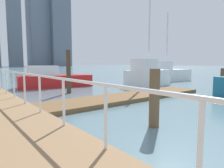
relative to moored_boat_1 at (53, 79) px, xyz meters
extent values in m
plane|color=slate|center=(-0.82, 5.29, -0.61)|extent=(300.00, 300.00, 0.00)
cube|color=brown|center=(0.79, -7.19, -0.52)|extent=(10.23, 2.00, 0.18)
cylinder|color=white|center=(-3.97, -13.54, 0.32)|extent=(0.06, 0.06, 1.05)
cylinder|color=white|center=(-3.97, -11.98, 0.32)|extent=(0.06, 0.06, 1.05)
cylinder|color=white|center=(-3.97, -10.41, 0.32)|extent=(0.06, 0.06, 1.05)
cylinder|color=white|center=(-3.97, -8.84, 0.32)|extent=(0.06, 0.06, 1.05)
cylinder|color=white|center=(-3.97, -7.28, 0.32)|extent=(0.06, 0.06, 1.05)
cylinder|color=white|center=(-3.97, -5.71, 0.32)|extent=(0.06, 0.06, 1.05)
cylinder|color=white|center=(-3.97, -4.15, 0.32)|extent=(0.06, 0.06, 1.05)
cylinder|color=white|center=(-3.97, -2.58, 0.32)|extent=(0.06, 0.06, 1.05)
cylinder|color=white|center=(-3.97, -7.28, 0.84)|extent=(0.06, 25.05, 0.06)
cylinder|color=brown|center=(-1.51, -10.94, 0.21)|extent=(0.29, 0.29, 1.65)
cylinder|color=brown|center=(7.00, -9.29, 0.14)|extent=(0.32, 0.32, 1.51)
cylinder|color=#473826|center=(-0.50, -3.60, 0.68)|extent=(0.27, 0.27, 2.59)
cube|color=red|center=(0.18, -0.03, -0.16)|extent=(5.56, 2.56, 0.90)
cube|color=white|center=(-0.74, 0.13, 0.65)|extent=(2.24, 1.67, 0.73)
cube|color=white|center=(10.95, -2.24, -0.02)|extent=(5.94, 2.35, 1.19)
cube|color=white|center=(10.06, -2.14, 0.98)|extent=(2.38, 1.60, 0.80)
cylinder|color=silver|center=(10.95, -2.24, 3.38)|extent=(0.12, 0.12, 5.61)
cube|color=white|center=(6.17, -4.06, 0.03)|extent=(4.65, 2.54, 1.28)
cube|color=white|center=(5.52, -4.19, 1.10)|extent=(2.05, 1.69, 0.85)
cylinder|color=silver|center=(6.17, -4.06, 3.98)|extent=(0.12, 0.12, 6.60)
cube|color=slate|center=(23.91, 117.22, 22.72)|extent=(8.05, 9.33, 46.67)
cube|color=slate|center=(40.35, 123.24, 38.50)|extent=(13.20, 11.56, 78.22)
cube|color=slate|center=(52.70, 115.98, 30.07)|extent=(13.35, 7.77, 61.35)
camera|label=1|loc=(-5.83, -14.46, 1.18)|focal=31.67mm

